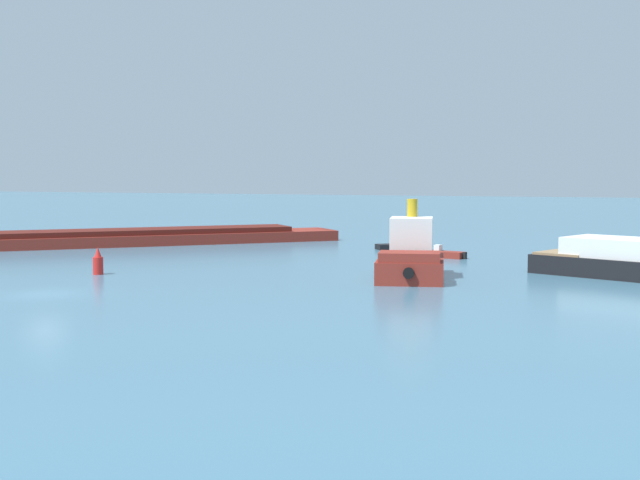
{
  "coord_description": "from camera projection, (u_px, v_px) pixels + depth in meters",
  "views": [
    {
      "loc": [
        31.79,
        -41.82,
        7.16
      ],
      "look_at": [
        6.82,
        28.32,
        1.2
      ],
      "focal_mm": 49.01,
      "sensor_mm": 36.0,
      "label": 1
    }
  ],
  "objects": [
    {
      "name": "ground_plane",
      "position": [
        45.0,
        294.0,
        50.47
      ],
      "size": [
        400.0,
        400.0,
        0.0
      ],
      "primitive_type": "plane",
      "color": "teal"
    },
    {
      "name": "channel_buoy_red",
      "position": [
        98.0,
        263.0,
        60.02
      ],
      "size": [
        0.7,
        0.7,
        1.9
      ],
      "color": "red",
      "rests_on": "ground"
    },
    {
      "name": "tugboat",
      "position": [
        411.0,
        258.0,
        57.86
      ],
      "size": [
        5.95,
        9.47,
        5.23
      ],
      "color": "maroon",
      "rests_on": "ground"
    },
    {
      "name": "cargo_barge",
      "position": [
        112.0,
        237.0,
        83.15
      ],
      "size": [
        35.65,
        32.33,
        5.62
      ],
      "color": "maroon",
      "rests_on": "ground"
    },
    {
      "name": "fishing_skiff",
      "position": [
        396.0,
        246.0,
        79.25
      ],
      "size": [
        3.76,
        3.27,
        0.99
      ],
      "color": "black",
      "rests_on": "ground"
    },
    {
      "name": "small_motorboat",
      "position": [
        441.0,
        254.0,
        71.69
      ],
      "size": [
        4.28,
        2.27,
        1.04
      ],
      "color": "maroon",
      "rests_on": "ground"
    }
  ]
}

